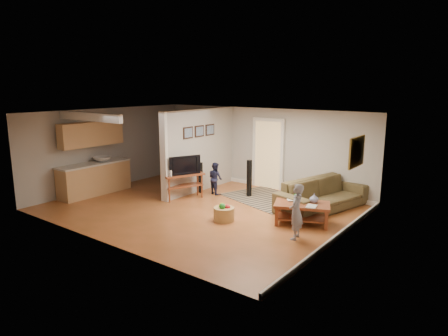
{
  "coord_description": "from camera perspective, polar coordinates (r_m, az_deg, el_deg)",
  "views": [
    {
      "loc": [
        6.6,
        -7.71,
        3.2
      ],
      "look_at": [
        0.54,
        0.33,
        1.1
      ],
      "focal_mm": 32.0,
      "sensor_mm": 36.0,
      "label": 1
    }
  ],
  "objects": [
    {
      "name": "ground",
      "position": [
        10.64,
        -3.4,
        -5.74
      ],
      "size": [
        7.5,
        7.5,
        0.0
      ],
      "primitive_type": "plane",
      "color": "brown",
      "rests_on": "ground"
    },
    {
      "name": "speaker_left",
      "position": [
        12.02,
        -3.36,
        -1.38
      ],
      "size": [
        0.11,
        0.11,
        0.93
      ],
      "primitive_type": "cube",
      "rotation": [
        0.0,
        0.0,
        -0.16
      ],
      "color": "black",
      "rests_on": "ground"
    },
    {
      "name": "area_rug",
      "position": [
        11.55,
        6.14,
        -4.35
      ],
      "size": [
        2.78,
        2.37,
        0.01
      ],
      "primitive_type": "cube",
      "rotation": [
        0.0,
        0.0,
        -0.31
      ],
      "color": "black",
      "rests_on": "ground"
    },
    {
      "name": "sofa",
      "position": [
        10.87,
        13.8,
        -5.68
      ],
      "size": [
        1.71,
        2.87,
        0.79
      ],
      "primitive_type": "imported",
      "rotation": [
        0.0,
        0.0,
        1.31
      ],
      "color": "#493A24",
      "rests_on": "ground"
    },
    {
      "name": "tv_console",
      "position": [
        11.35,
        -5.8,
        -1.2
      ],
      "size": [
        0.86,
        1.23,
        1.0
      ],
      "rotation": [
        0.0,
        0.0,
        -0.42
      ],
      "color": "#622F17",
      "rests_on": "ground"
    },
    {
      "name": "speaker_right",
      "position": [
        11.6,
        3.62,
        -1.49
      ],
      "size": [
        0.13,
        0.13,
        1.08
      ],
      "primitive_type": "cube",
      "rotation": [
        0.0,
        0.0,
        -0.18
      ],
      "color": "black",
      "rests_on": "ground"
    },
    {
      "name": "child",
      "position": [
        8.73,
        10.13,
        -9.9
      ],
      "size": [
        0.37,
        0.49,
        1.19
      ],
      "primitive_type": "imported",
      "rotation": [
        0.0,
        0.0,
        -1.35
      ],
      "color": "gray",
      "rests_on": "ground"
    },
    {
      "name": "toddler",
      "position": [
        11.99,
        -1.24,
        -3.7
      ],
      "size": [
        0.55,
        0.49,
        0.96
      ],
      "primitive_type": "imported",
      "rotation": [
        0.0,
        0.0,
        2.83
      ],
      "color": "#1C1E3B",
      "rests_on": "ground"
    },
    {
      "name": "coffee_table",
      "position": [
        9.54,
        11.2,
        -5.6
      ],
      "size": [
        1.45,
        1.18,
        0.75
      ],
      "rotation": [
        0.0,
        0.0,
        0.41
      ],
      "color": "#622F17",
      "rests_on": "ground"
    },
    {
      "name": "toy_basket",
      "position": [
        9.62,
        -0.01,
        -6.47
      ],
      "size": [
        0.5,
        0.5,
        0.45
      ],
      "color": "#A98449",
      "rests_on": "ground"
    },
    {
      "name": "room_shell",
      "position": [
        11.31,
        -6.21,
        2.85
      ],
      "size": [
        7.54,
        6.02,
        2.52
      ],
      "color": "#B4B0AC",
      "rests_on": "ground"
    }
  ]
}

